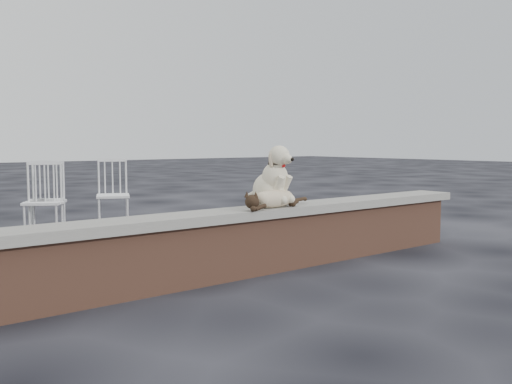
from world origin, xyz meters
TOP-DOWN VIEW (x-y plane):
  - ground at (0.00, 0.00)m, footprint 60.00×60.00m
  - brick_wall at (0.00, 0.00)m, footprint 6.00×0.30m
  - capstone at (0.00, 0.00)m, footprint 6.20×0.40m
  - dog at (0.59, 0.07)m, footprint 0.44×0.54m
  - cat at (0.51, -0.08)m, footprint 1.08×0.41m
  - chair_d at (0.43, 3.12)m, footprint 0.74×0.74m
  - chair_b at (-0.55, 2.86)m, footprint 0.78×0.78m
  - chair_c at (-0.50, 2.95)m, footprint 0.72×0.72m

SIDE VIEW (x-z plane):
  - ground at x=0.00m, z-range 0.00..0.00m
  - brick_wall at x=0.00m, z-range 0.00..0.50m
  - chair_d at x=0.43m, z-range 0.00..0.94m
  - chair_b at x=-0.55m, z-range 0.00..0.94m
  - chair_c at x=-0.50m, z-range 0.00..0.94m
  - capstone at x=0.00m, z-range 0.50..0.58m
  - cat at x=0.51m, z-range 0.58..0.76m
  - dog at x=0.59m, z-range 0.58..1.14m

